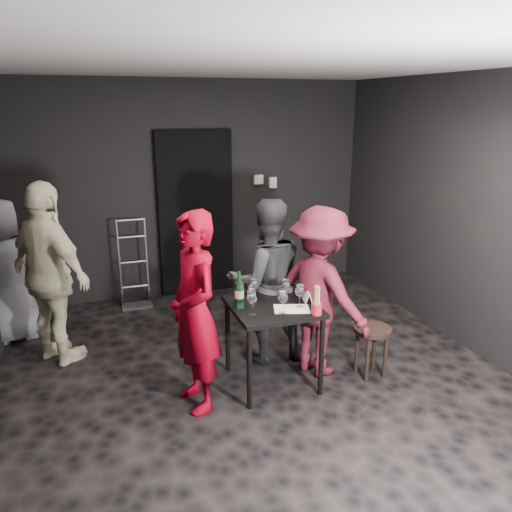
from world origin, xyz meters
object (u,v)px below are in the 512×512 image
object	(u,v)px
tasting_table	(273,315)
wine_bottle	(239,294)
man_maroon	(320,289)
server_red	(194,304)
stool	(372,337)
woman_black	(267,277)
breadstick_cup	(317,301)
hand_truck	(135,289)
bystander_grey	(7,271)
bystander_cream	(49,260)

from	to	relation	value
tasting_table	wine_bottle	world-z (taller)	wine_bottle
man_maroon	server_red	bearing A→B (deg)	72.66
man_maroon	wine_bottle	size ratio (longest dim) A/B	5.06
stool	woman_black	xyz separation A→B (m)	(-0.79, 0.64, 0.46)
stool	breadstick_cup	bearing A→B (deg)	-167.70
hand_truck	bystander_grey	bearing A→B (deg)	-156.01
hand_truck	breadstick_cup	world-z (taller)	hand_truck
tasting_table	woman_black	size ratio (longest dim) A/B	0.45
stool	bystander_grey	size ratio (longest dim) A/B	0.31
stool	server_red	size ratio (longest dim) A/B	0.26
hand_truck	breadstick_cup	distance (m)	2.91
bystander_cream	wine_bottle	bearing A→B (deg)	-161.68
stool	bystander_cream	world-z (taller)	bystander_cream
tasting_table	stool	xyz separation A→B (m)	(0.90, -0.17, -0.28)
tasting_table	woman_black	distance (m)	0.51
stool	woman_black	world-z (taller)	woman_black
woman_black	wine_bottle	world-z (taller)	woman_black
server_red	man_maroon	distance (m)	1.19
bystander_cream	breadstick_cup	world-z (taller)	bystander_cream
breadstick_cup	wine_bottle	bearing A→B (deg)	148.56
man_maroon	tasting_table	bearing A→B (deg)	70.93
bystander_grey	breadstick_cup	xyz separation A→B (m)	(2.53, -2.00, 0.11)
wine_bottle	stool	bearing A→B (deg)	-9.57
stool	bystander_grey	xyz separation A→B (m)	(-3.17, 1.86, 0.39)
hand_truck	stool	bearing A→B (deg)	-51.49
woman_black	wine_bottle	xyz separation A→B (m)	(-0.41, -0.43, 0.04)
stool	man_maroon	xyz separation A→B (m)	(-0.43, 0.22, 0.44)
bystander_grey	wine_bottle	xyz separation A→B (m)	(1.98, -1.66, 0.11)
server_red	man_maroon	bearing A→B (deg)	88.35
tasting_table	server_red	xyz separation A→B (m)	(-0.71, -0.12, 0.25)
server_red	bystander_cream	size ratio (longest dim) A/B	0.88
bystander_cream	breadstick_cup	bearing A→B (deg)	-161.04
tasting_table	breadstick_cup	xyz separation A→B (m)	(0.26, -0.31, 0.22)
bystander_cream	wine_bottle	size ratio (longest dim) A/B	6.39
woman_black	bystander_cream	bearing A→B (deg)	-12.60
woman_black	bystander_grey	world-z (taller)	woman_black
wine_bottle	bystander_grey	bearing A→B (deg)	140.05
bystander_cream	breadstick_cup	size ratio (longest dim) A/B	7.69
server_red	stool	bearing A→B (deg)	78.20
hand_truck	woman_black	xyz separation A→B (m)	(1.08, -1.78, 0.63)
stool	server_red	distance (m)	1.69
hand_truck	man_maroon	size ratio (longest dim) A/B	0.67
hand_truck	bystander_grey	distance (m)	1.52
hand_truck	wine_bottle	xyz separation A→B (m)	(0.67, -2.21, 0.67)
wine_bottle	man_maroon	bearing A→B (deg)	1.79
stool	wine_bottle	size ratio (longest dim) A/B	1.47
wine_bottle	breadstick_cup	distance (m)	0.65
tasting_table	bystander_cream	bearing A→B (deg)	149.91
hand_truck	bystander_cream	distance (m)	1.68
bystander_cream	wine_bottle	world-z (taller)	bystander_cream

